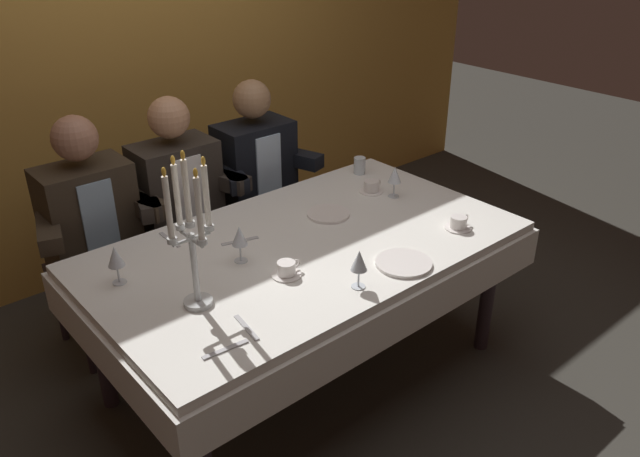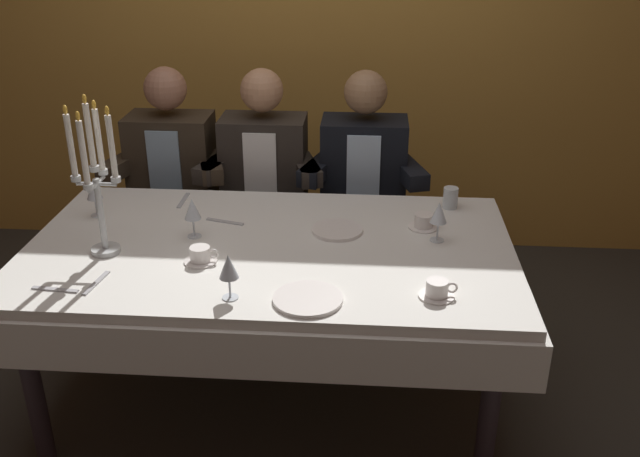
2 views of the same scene
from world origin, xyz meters
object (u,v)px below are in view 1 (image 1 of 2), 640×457
(wine_glass_1, at_px, (395,175))
(coffee_cup_1, at_px, (371,187))
(dining_table, at_px, (306,265))
(candelabra, at_px, (191,235))
(wine_glass_3, at_px, (115,258))
(wine_glass_2, at_px, (359,262))
(coffee_cup_2, at_px, (459,223))
(dinner_plate_0, at_px, (328,214))
(dinner_plate_1, at_px, (404,263))
(seated_diner_1, at_px, (177,191))
(seated_diner_2, at_px, (255,168))
(seated_diner_0, at_px, (89,217))
(water_tumbler_0, at_px, (360,166))
(coffee_cup_0, at_px, (287,269))
(wine_glass_0, at_px, (239,237))

(wine_glass_1, relative_size, coffee_cup_1, 1.24)
(dining_table, distance_m, wine_glass_1, 0.70)
(candelabra, bearing_deg, coffee_cup_1, 14.45)
(wine_glass_3, bearing_deg, wine_glass_2, -42.52)
(coffee_cup_2, bearing_deg, dinner_plate_0, 126.41)
(dinner_plate_0, relative_size, wine_glass_1, 1.26)
(candelabra, bearing_deg, dinner_plate_1, -20.63)
(candelabra, relative_size, seated_diner_1, 0.49)
(dinner_plate_1, bearing_deg, wine_glass_3, 146.41)
(wine_glass_1, bearing_deg, seated_diner_2, 110.89)
(dining_table, relative_size, dinner_plate_1, 8.16)
(coffee_cup_2, height_order, seated_diner_0, seated_diner_0)
(wine_glass_2, distance_m, seated_diner_2, 1.38)
(coffee_cup_1, relative_size, coffee_cup_2, 1.00)
(dining_table, height_order, seated_diner_2, seated_diner_2)
(candelabra, bearing_deg, water_tumbler_0, 21.68)
(dinner_plate_0, distance_m, dinner_plate_1, 0.56)
(dinner_plate_0, relative_size, coffee_cup_0, 1.57)
(wine_glass_1, bearing_deg, coffee_cup_0, -164.26)
(water_tumbler_0, bearing_deg, wine_glass_1, -103.53)
(candelabra, relative_size, wine_glass_0, 3.74)
(seated_diner_2, bearing_deg, dining_table, -111.68)
(wine_glass_3, bearing_deg, wine_glass_0, -20.50)
(seated_diner_1, bearing_deg, seated_diner_0, 180.00)
(wine_glass_1, bearing_deg, wine_glass_0, -177.87)
(seated_diner_0, bearing_deg, coffee_cup_1, -28.89)
(dinner_plate_1, xyz_separation_m, seated_diner_0, (-0.81, 1.30, -0.01))
(dining_table, bearing_deg, wine_glass_0, 170.59)
(dining_table, distance_m, coffee_cup_2, 0.73)
(seated_diner_1, bearing_deg, seated_diner_2, 0.00)
(seated_diner_1, height_order, seated_diner_2, same)
(water_tumbler_0, distance_m, coffee_cup_2, 0.79)
(coffee_cup_2, bearing_deg, coffee_cup_0, 167.46)
(coffee_cup_0, bearing_deg, wine_glass_1, 15.74)
(wine_glass_2, distance_m, wine_glass_3, 0.95)
(dining_table, relative_size, coffee_cup_0, 14.70)
(seated_diner_1, bearing_deg, wine_glass_1, -44.72)
(dinner_plate_0, height_order, coffee_cup_0, coffee_cup_0)
(coffee_cup_1, height_order, coffee_cup_2, same)
(wine_glass_2, height_order, seated_diner_0, seated_diner_0)
(seated_diner_0, bearing_deg, wine_glass_1, -31.94)
(candelabra, bearing_deg, seated_diner_1, 65.02)
(wine_glass_0, bearing_deg, coffee_cup_2, -23.49)
(coffee_cup_0, bearing_deg, dinner_plate_1, -30.67)
(dinner_plate_0, relative_size, wine_glass_0, 1.26)
(wine_glass_3, relative_size, seated_diner_0, 0.13)
(wine_glass_0, relative_size, seated_diner_0, 0.13)
(seated_diner_0, distance_m, seated_diner_2, 0.98)
(dinner_plate_0, relative_size, water_tumbler_0, 2.23)
(coffee_cup_2, distance_m, seated_diner_0, 1.76)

